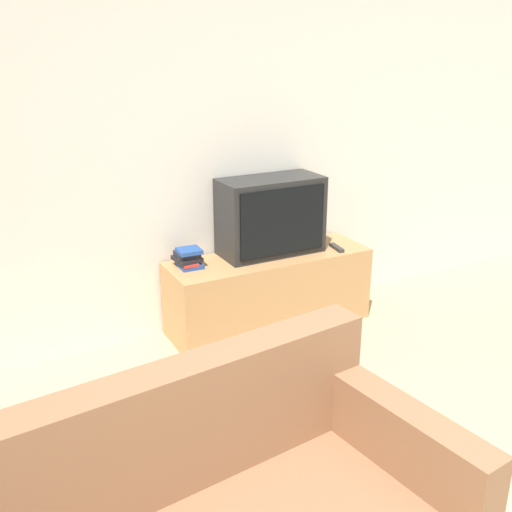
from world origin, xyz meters
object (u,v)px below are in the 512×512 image
remote_on_stand (337,248)px  television (271,216)px  tv_stand (269,291)px  book_stack (188,258)px

remote_on_stand → television: bearing=160.1°
tv_stand → television: 0.55m
television → book_stack: television is taller
television → book_stack: bearing=179.0°
tv_stand → book_stack: bearing=173.1°
tv_stand → television: size_ratio=2.03×
tv_stand → remote_on_stand: 0.59m
tv_stand → television: television is taller
tv_stand → book_stack: 0.68m
television → book_stack: 0.67m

